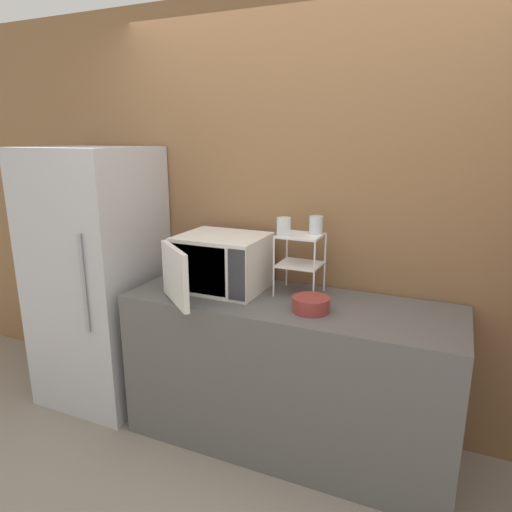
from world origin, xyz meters
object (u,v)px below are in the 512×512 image
(dish_rack, at_px, (300,252))
(refrigerator, at_px, (99,278))
(glass_front_left, at_px, (284,227))
(glass_back_right, at_px, (316,225))
(bowl, at_px, (311,304))
(microwave, at_px, (220,263))

(dish_rack, distance_m, refrigerator, 1.41)
(glass_front_left, xyz_separation_m, glass_back_right, (0.15, 0.12, 0.00))
(glass_front_left, distance_m, refrigerator, 1.37)
(dish_rack, bearing_deg, glass_back_right, 38.88)
(glass_back_right, xyz_separation_m, refrigerator, (-1.45, -0.21, -0.44))
(dish_rack, height_order, glass_back_right, glass_back_right)
(dish_rack, xyz_separation_m, glass_front_left, (-0.08, -0.06, 0.15))
(glass_front_left, distance_m, bowl, 0.47)
(microwave, height_order, glass_back_right, glass_back_right)
(dish_rack, bearing_deg, bowl, -58.92)
(microwave, bearing_deg, refrigerator, -177.18)
(glass_back_right, bearing_deg, refrigerator, -171.62)
(dish_rack, relative_size, glass_back_right, 3.45)
(microwave, relative_size, dish_rack, 1.96)
(refrigerator, bearing_deg, bowl, -3.38)
(bowl, xyz_separation_m, refrigerator, (-1.52, 0.09, -0.07))
(microwave, xyz_separation_m, dish_rack, (0.46, 0.11, 0.09))
(glass_front_left, bearing_deg, dish_rack, 39.50)
(bowl, relative_size, refrigerator, 0.11)
(microwave, relative_size, glass_back_right, 6.77)
(dish_rack, bearing_deg, glass_front_left, -140.50)
(glass_back_right, distance_m, refrigerator, 1.53)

